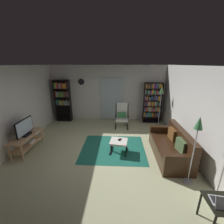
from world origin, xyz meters
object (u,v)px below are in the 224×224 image
(bookshelf_near_tv, at_px, (63,98))
(bookshelf_near_sofa, at_px, (152,102))
(laptop, at_px, (224,203))
(floor_lamp_by_shelf, at_px, (161,95))
(tv_stand, at_px, (27,140))
(leather_sofa, at_px, (171,147))
(floor_lamp_by_sofa, at_px, (197,132))
(television, at_px, (25,128))
(ottoman, at_px, (119,143))
(tv_remote, at_px, (120,140))
(side_table, at_px, (220,208))
(wall_clock, at_px, (81,82))
(lounge_armchair, at_px, (122,115))
(cell_phone, at_px, (120,139))

(bookshelf_near_tv, bearing_deg, bookshelf_near_sofa, -0.18)
(laptop, bearing_deg, floor_lamp_by_shelf, 89.24)
(tv_stand, relative_size, floor_lamp_by_shelf, 0.68)
(tv_stand, distance_m, leather_sofa, 4.43)
(tv_stand, relative_size, bookshelf_near_tv, 0.63)
(floor_lamp_by_sofa, relative_size, floor_lamp_by_shelf, 0.91)
(television, distance_m, ottoman, 2.91)
(tv_remote, distance_m, floor_lamp_by_sofa, 2.20)
(television, bearing_deg, side_table, -24.96)
(floor_lamp_by_shelf, height_order, side_table, floor_lamp_by_shelf)
(wall_clock, bearing_deg, leather_sofa, -41.74)
(bookshelf_near_sofa, height_order, wall_clock, wall_clock)
(television, relative_size, bookshelf_near_tv, 0.41)
(ottoman, bearing_deg, floor_lamp_by_shelf, 48.63)
(side_table, height_order, wall_clock, wall_clock)
(tv_stand, bearing_deg, laptop, -25.55)
(tv_remote, height_order, floor_lamp_by_sofa, floor_lamp_by_sofa)
(leather_sofa, height_order, laptop, leather_sofa)
(wall_clock, bearing_deg, floor_lamp_by_sofa, -49.47)
(wall_clock, bearing_deg, laptop, -55.66)
(floor_lamp_by_sofa, bearing_deg, bookshelf_near_sofa, 91.68)
(lounge_armchair, relative_size, tv_remote, 7.10)
(bookshelf_near_tv, xyz_separation_m, leather_sofa, (4.20, -2.77, -0.82))
(laptop, bearing_deg, cell_phone, 125.41)
(television, bearing_deg, bookshelf_near_tv, 85.07)
(tv_stand, distance_m, ottoman, 2.88)
(television, relative_size, lounge_armchair, 0.78)
(floor_lamp_by_shelf, distance_m, side_table, 4.23)
(tv_remote, bearing_deg, bookshelf_near_sofa, 83.87)
(television, distance_m, leather_sofa, 4.45)
(television, bearing_deg, laptop, -25.47)
(floor_lamp_by_shelf, xyz_separation_m, laptop, (-0.06, -4.15, -0.86))
(cell_phone, relative_size, laptop, 0.39)
(bookshelf_near_sofa, height_order, side_table, bookshelf_near_sofa)
(leather_sofa, relative_size, ottoman, 3.11)
(tv_stand, xyz_separation_m, lounge_armchair, (3.01, 2.06, 0.18))
(bookshelf_near_tv, distance_m, cell_phone, 3.75)
(tv_stand, height_order, television, television)
(bookshelf_near_tv, height_order, side_table, bookshelf_near_tv)
(side_table, bearing_deg, ottoman, 127.44)
(bookshelf_near_sofa, xyz_separation_m, lounge_armchair, (-1.39, -0.58, -0.46))
(cell_phone, distance_m, floor_lamp_by_shelf, 2.72)
(television, distance_m, side_table, 5.02)
(floor_lamp_by_shelf, relative_size, side_table, 3.40)
(floor_lamp_by_sofa, xyz_separation_m, laptop, (0.02, -1.03, -0.71))
(cell_phone, bearing_deg, floor_lamp_by_shelf, 85.41)
(television, distance_m, floor_lamp_by_sofa, 4.67)
(bookshelf_near_sofa, distance_m, laptop, 4.82)
(tv_remote, distance_m, laptop, 2.79)
(bookshelf_near_tv, xyz_separation_m, laptop, (4.30, -4.82, -0.54))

